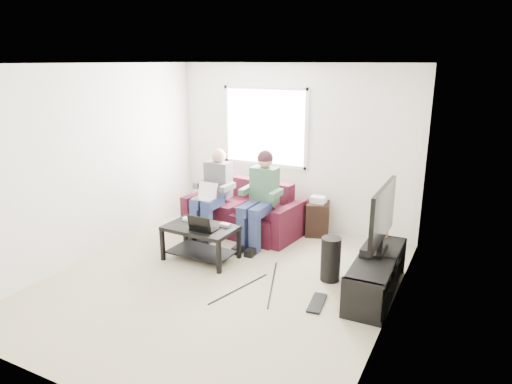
% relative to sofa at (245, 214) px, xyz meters
% --- Properties ---
extents(floor, '(4.50, 4.50, 0.00)m').
position_rel_sofa_xyz_m(floor, '(0.53, -1.60, -0.30)').
color(floor, tan).
rests_on(floor, ground).
extents(ceiling, '(4.50, 4.50, 0.00)m').
position_rel_sofa_xyz_m(ceiling, '(0.53, -1.60, 2.30)').
color(ceiling, white).
rests_on(ceiling, wall_back).
extents(wall_back, '(4.50, 0.00, 4.50)m').
position_rel_sofa_xyz_m(wall_back, '(0.53, 0.65, 1.00)').
color(wall_back, silver).
rests_on(wall_back, floor).
extents(wall_front, '(4.50, 0.00, 4.50)m').
position_rel_sofa_xyz_m(wall_front, '(0.53, -3.85, 1.00)').
color(wall_front, silver).
rests_on(wall_front, floor).
extents(wall_left, '(0.00, 4.50, 4.50)m').
position_rel_sofa_xyz_m(wall_left, '(-1.47, -1.60, 1.00)').
color(wall_left, silver).
rests_on(wall_left, floor).
extents(wall_right, '(0.00, 4.50, 4.50)m').
position_rel_sofa_xyz_m(wall_right, '(2.53, -1.60, 1.00)').
color(wall_right, silver).
rests_on(wall_right, floor).
extents(window, '(1.48, 0.04, 1.28)m').
position_rel_sofa_xyz_m(window, '(0.03, 0.63, 1.30)').
color(window, white).
rests_on(window, wall_back).
extents(sofa, '(1.82, 0.98, 0.81)m').
position_rel_sofa_xyz_m(sofa, '(0.00, 0.00, 0.00)').
color(sofa, '#41101F').
rests_on(sofa, floor).
extents(person_left, '(0.40, 0.71, 1.33)m').
position_rel_sofa_xyz_m(person_left, '(-0.40, -0.29, 0.42)').
color(person_left, navy).
rests_on(person_left, sofa).
extents(person_right, '(0.40, 0.71, 1.38)m').
position_rel_sofa_xyz_m(person_right, '(0.40, -0.27, 0.48)').
color(person_right, navy).
rests_on(person_right, sofa).
extents(laptop_silver, '(0.36, 0.28, 0.24)m').
position_rel_sofa_xyz_m(laptop_silver, '(-0.40, -0.53, 0.40)').
color(laptop_silver, silver).
rests_on(laptop_silver, person_left).
extents(coffee_table, '(0.97, 0.61, 0.48)m').
position_rel_sofa_xyz_m(coffee_table, '(-0.05, -1.18, 0.05)').
color(coffee_table, black).
rests_on(coffee_table, floor).
extents(laptop_black, '(0.36, 0.27, 0.24)m').
position_rel_sofa_xyz_m(laptop_black, '(0.07, -1.26, 0.29)').
color(laptop_black, black).
rests_on(laptop_black, coffee_table).
extents(controller_a, '(0.15, 0.11, 0.04)m').
position_rel_sofa_xyz_m(controller_a, '(-0.33, -1.06, 0.19)').
color(controller_a, silver).
rests_on(controller_a, coffee_table).
extents(controller_b, '(0.14, 0.09, 0.04)m').
position_rel_sofa_xyz_m(controller_b, '(-0.15, -1.00, 0.19)').
color(controller_b, black).
rests_on(controller_b, coffee_table).
extents(controller_c, '(0.14, 0.10, 0.04)m').
position_rel_sofa_xyz_m(controller_c, '(0.25, -1.03, 0.19)').
color(controller_c, gray).
rests_on(controller_c, coffee_table).
extents(tv_stand, '(0.46, 1.43, 0.47)m').
position_rel_sofa_xyz_m(tv_stand, '(2.30, -1.06, -0.09)').
color(tv_stand, black).
rests_on(tv_stand, floor).
extents(tv, '(0.12, 1.10, 0.81)m').
position_rel_sofa_xyz_m(tv, '(2.30, -0.96, 0.63)').
color(tv, black).
rests_on(tv, tv_stand).
extents(soundbar, '(0.12, 0.50, 0.10)m').
position_rel_sofa_xyz_m(soundbar, '(2.18, -0.96, 0.22)').
color(soundbar, black).
rests_on(soundbar, tv_stand).
extents(drink_cup, '(0.08, 0.08, 0.12)m').
position_rel_sofa_xyz_m(drink_cup, '(2.25, -0.43, 0.23)').
color(drink_cup, '#AB6D49').
rests_on(drink_cup, tv_stand).
extents(console_white, '(0.30, 0.22, 0.06)m').
position_rel_sofa_xyz_m(console_white, '(2.30, -1.46, -0.02)').
color(console_white, silver).
rests_on(console_white, tv_stand).
extents(console_grey, '(0.34, 0.26, 0.08)m').
position_rel_sofa_xyz_m(console_grey, '(2.30, -0.76, -0.01)').
color(console_grey, gray).
rests_on(console_grey, tv_stand).
extents(console_black, '(0.38, 0.30, 0.07)m').
position_rel_sofa_xyz_m(console_black, '(2.30, -1.11, -0.02)').
color(console_black, black).
rests_on(console_black, tv_stand).
extents(subwoofer, '(0.24, 0.24, 0.56)m').
position_rel_sofa_xyz_m(subwoofer, '(1.72, -0.97, -0.03)').
color(subwoofer, black).
rests_on(subwoofer, floor).
extents(keyboard_floor, '(0.20, 0.46, 0.02)m').
position_rel_sofa_xyz_m(keyboard_floor, '(1.78, -1.61, -0.29)').
color(keyboard_floor, black).
rests_on(keyboard_floor, floor).
extents(end_table, '(0.35, 0.35, 0.62)m').
position_rel_sofa_xyz_m(end_table, '(1.06, 0.41, -0.02)').
color(end_table, black).
rests_on(end_table, floor).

